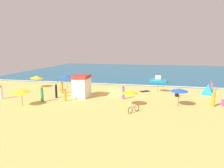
{
  "coord_description": "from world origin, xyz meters",
  "views": [
    {
      "loc": [
        5.51,
        -28.57,
        6.5
      ],
      "look_at": [
        -1.35,
        2.53,
        0.8
      ],
      "focal_mm": 32.52,
      "sensor_mm": 36.0,
      "label": 1
    }
  ],
  "objects": [
    {
      "name": "beach_towel_1",
      "position": [
        -8.88,
        0.25,
        0.01
      ],
      "size": [
        1.03,
        1.28,
        0.01
      ],
      "color": "#D84CA5",
      "rests_on": "ground_plane"
    },
    {
      "name": "beach_umbrella_4",
      "position": [
        -9.22,
        -9.05,
        1.7
      ],
      "size": [
        2.23,
        2.25,
        1.96
      ],
      "color": "#4C3823",
      "rests_on": "ground_plane"
    },
    {
      "name": "beachgoer_7",
      "position": [
        -7.23,
        -4.81,
        0.94
      ],
      "size": [
        0.33,
        0.33,
        1.92
      ],
      "color": "black",
      "rests_on": "ground_plane"
    },
    {
      "name": "parked_bicycle",
      "position": [
        3.39,
        -8.65,
        0.38
      ],
      "size": [
        0.99,
        1.59,
        0.76
      ],
      "color": "black",
      "rests_on": "ground_plane"
    },
    {
      "name": "beachgoer_8",
      "position": [
        13.76,
        3.99,
        0.79
      ],
      "size": [
        0.41,
        0.41,
        1.63
      ],
      "color": "#D84CA5",
      "rests_on": "ground_plane"
    },
    {
      "name": "beach_towel_0",
      "position": [
        3.92,
        1.79,
        0.01
      ],
      "size": [
        1.92,
        1.83,
        0.01
      ],
      "color": "black",
      "rests_on": "ground_plane"
    },
    {
      "name": "beachgoer_0",
      "position": [
        11.84,
        -4.74,
        0.86
      ],
      "size": [
        0.49,
        0.49,
        1.84
      ],
      "color": "orange",
      "rests_on": "ground_plane"
    },
    {
      "name": "small_boat_0",
      "position": [
        5.86,
        10.01,
        0.53
      ],
      "size": [
        3.07,
        1.38,
        1.31
      ],
      "color": "teal",
      "rests_on": "ocean_water"
    },
    {
      "name": "beach_umbrella_3",
      "position": [
        8.06,
        -5.34,
        1.87
      ],
      "size": [
        2.2,
        2.22,
        2.09
      ],
      "color": "#4C3823",
      "rests_on": "ground_plane"
    },
    {
      "name": "beach_umbrella_0",
      "position": [
        -13.83,
        1.21,
        1.7
      ],
      "size": [
        2.95,
        2.93,
        2.02
      ],
      "color": "silver",
      "rests_on": "ground_plane"
    },
    {
      "name": "beachgoer_10",
      "position": [
        -5.36,
        -6.06,
        0.76
      ],
      "size": [
        0.39,
        0.39,
        1.57
      ],
      "color": "orange",
      "rests_on": "ground_plane"
    },
    {
      "name": "ground_plane",
      "position": [
        0.0,
        0.0,
        0.0
      ],
      "size": [
        60.0,
        60.0,
        0.0
      ],
      "primitive_type": "plane",
      "color": "#EDBC60"
    },
    {
      "name": "beach_umbrella_5",
      "position": [
        5.81,
        1.67,
        1.82
      ],
      "size": [
        2.28,
        2.3,
        2.08
      ],
      "color": "#4C3823",
      "rests_on": "ground_plane"
    },
    {
      "name": "beachgoer_6",
      "position": [
        -7.72,
        -2.11,
        0.82
      ],
      "size": [
        0.49,
        0.49,
        1.76
      ],
      "color": "orange",
      "rests_on": "ground_plane"
    },
    {
      "name": "beach_tent",
      "position": [
        12.71,
        1.62,
        0.74
      ],
      "size": [
        2.11,
        2.24,
        1.48
      ],
      "color": "#1999D8",
      "rests_on": "ground_plane"
    },
    {
      "name": "beachgoer_3",
      "position": [
        -13.91,
        -6.8,
        0.82
      ],
      "size": [
        0.38,
        0.38,
        1.76
      ],
      "color": "white",
      "rests_on": "ground_plane"
    },
    {
      "name": "beach_umbrella_2",
      "position": [
        2.68,
        -6.24,
        1.63
      ],
      "size": [
        2.07,
        2.06,
        1.9
      ],
      "color": "silver",
      "rests_on": "ground_plane"
    },
    {
      "name": "beachgoer_9",
      "position": [
        8.3,
        -0.67,
        0.4
      ],
      "size": [
        0.5,
        0.5,
        0.93
      ],
      "color": "black",
      "rests_on": "ground_plane"
    },
    {
      "name": "wave_breaker_foam",
      "position": [
        0.0,
        6.3,
        0.1
      ],
      "size": [
        57.0,
        0.7,
        0.01
      ],
      "primitive_type": "cube",
      "color": "white",
      "rests_on": "ocean_water"
    },
    {
      "name": "lifeguard_cabana",
      "position": [
        -4.07,
        -3.75,
        1.52
      ],
      "size": [
        1.97,
        2.33,
        2.99
      ],
      "color": "white",
      "rests_on": "ground_plane"
    },
    {
      "name": "ocean_water",
      "position": [
        0.0,
        28.0,
        0.05
      ],
      "size": [
        60.0,
        44.0,
        0.1
      ],
      "primitive_type": "cube",
      "color": "#196084",
      "rests_on": "ground_plane"
    },
    {
      "name": "beachgoer_4",
      "position": [
        -7.96,
        -6.99,
        0.87
      ],
      "size": [
        0.46,
        0.46,
        1.84
      ],
      "color": "green",
      "rests_on": "ground_plane"
    },
    {
      "name": "beach_umbrella_1",
      "position": [
        -8.87,
        2.02,
        1.93
      ],
      "size": [
        2.66,
        2.65,
        2.18
      ],
      "color": "#4C3823",
      "rests_on": "ground_plane"
    },
    {
      "name": "beachgoer_5",
      "position": [
        1.47,
        -3.51,
        0.82
      ],
      "size": [
        0.33,
        0.33,
        1.7
      ],
      "color": "#D84CA5",
      "rests_on": "ground_plane"
    },
    {
      "name": "beachgoer_2",
      "position": [
        13.11,
        -4.14,
        0.41
      ],
      "size": [
        0.51,
        0.51,
        0.95
      ],
      "color": "#D84CA5",
      "rests_on": "ground_plane"
    },
    {
      "name": "beachgoer_1",
      "position": [
        -8.2,
        4.67,
        0.87
      ],
      "size": [
        0.55,
        0.55,
        1.88
      ],
      "color": "blue",
      "rests_on": "ground_plane"
    }
  ]
}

